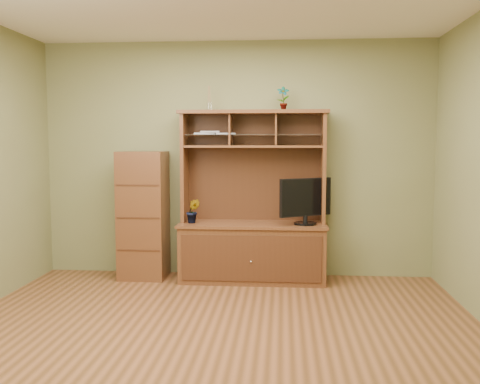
# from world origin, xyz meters

# --- Properties ---
(room) EXTENTS (4.54, 4.04, 2.74)m
(room) POSITION_xyz_m (0.00, 0.00, 1.35)
(room) COLOR #533217
(room) RESTS_ON ground
(media_hutch) EXTENTS (1.66, 0.61, 1.90)m
(media_hutch) POSITION_xyz_m (0.21, 1.73, 0.52)
(media_hutch) COLOR #4C2615
(media_hutch) RESTS_ON room
(monitor) EXTENTS (0.57, 0.38, 0.51)m
(monitor) POSITION_xyz_m (0.79, 1.65, 0.92)
(monitor) COLOR black
(monitor) RESTS_ON media_hutch
(orchid_plant) EXTENTS (0.15, 0.13, 0.27)m
(orchid_plant) POSITION_xyz_m (-0.45, 1.65, 0.79)
(orchid_plant) COLOR #2B5D20
(orchid_plant) RESTS_ON media_hutch
(top_plant) EXTENTS (0.15, 0.10, 0.27)m
(top_plant) POSITION_xyz_m (0.54, 1.80, 2.03)
(top_plant) COLOR #2A6D26
(top_plant) RESTS_ON media_hutch
(reed_diffuser) EXTENTS (0.05, 0.05, 0.27)m
(reed_diffuser) POSITION_xyz_m (-0.29, 1.80, 2.01)
(reed_diffuser) COLOR silver
(reed_diffuser) RESTS_ON media_hutch
(magazines) EXTENTS (0.49, 0.22, 0.04)m
(magazines) POSITION_xyz_m (-0.25, 1.80, 1.65)
(magazines) COLOR #A0A0A4
(magazines) RESTS_ON media_hutch
(side_cabinet) EXTENTS (0.52, 0.47, 1.44)m
(side_cabinet) POSITION_xyz_m (-1.04, 1.75, 0.72)
(side_cabinet) COLOR #4C2615
(side_cabinet) RESTS_ON room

